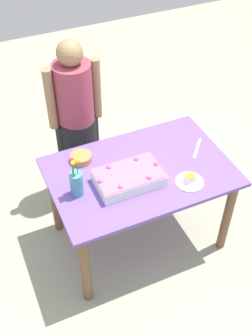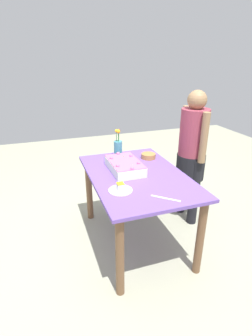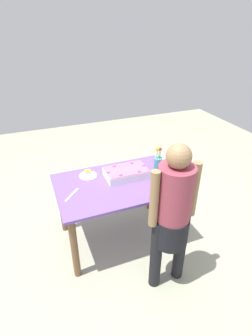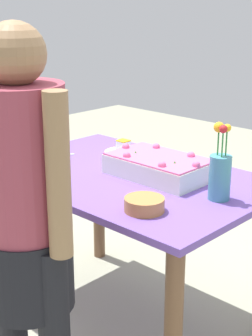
{
  "view_description": "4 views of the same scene",
  "coord_description": "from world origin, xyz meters",
  "px_view_note": "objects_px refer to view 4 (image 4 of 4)",
  "views": [
    {
      "loc": [
        -0.99,
        -1.97,
        2.87
      ],
      "look_at": [
        -0.13,
        -0.03,
        0.87
      ],
      "focal_mm": 45.0,
      "sensor_mm": 36.0,
      "label": 1
    },
    {
      "loc": [
        2.1,
        -0.83,
        1.8
      ],
      "look_at": [
        -0.14,
        -0.06,
        0.79
      ],
      "focal_mm": 28.0,
      "sensor_mm": 36.0,
      "label": 2
    },
    {
      "loc": [
        0.79,
        2.22,
        2.29
      ],
      "look_at": [
        -0.12,
        -0.06,
        0.89
      ],
      "focal_mm": 28.0,
      "sensor_mm": 36.0,
      "label": 3
    },
    {
      "loc": [
        -1.57,
        1.65,
        1.54
      ],
      "look_at": [
        0.0,
        0.0,
        0.8
      ],
      "focal_mm": 55.0,
      "sensor_mm": 36.0,
      "label": 4
    }
  ],
  "objects_px": {
    "fruit_bowl": "(144,204)",
    "sheet_cake": "(159,166)",
    "flower_vase": "(220,173)",
    "person_standing": "(25,217)",
    "cake_knife": "(52,155)",
    "serving_plate_with_slice": "(123,149)"
  },
  "relations": [
    {
      "from": "sheet_cake",
      "to": "cake_knife",
      "type": "height_order",
      "value": "sheet_cake"
    },
    {
      "from": "serving_plate_with_slice",
      "to": "fruit_bowl",
      "type": "height_order",
      "value": "serving_plate_with_slice"
    },
    {
      "from": "sheet_cake",
      "to": "cake_knife",
      "type": "relative_size",
      "value": 1.94
    },
    {
      "from": "fruit_bowl",
      "to": "person_standing",
      "type": "distance_m",
      "value": 0.48
    },
    {
      "from": "cake_knife",
      "to": "sheet_cake",
      "type": "bearing_deg",
      "value": -36.45
    },
    {
      "from": "cake_knife",
      "to": "fruit_bowl",
      "type": "relative_size",
      "value": 1.51
    },
    {
      "from": "flower_vase",
      "to": "person_standing",
      "type": "height_order",
      "value": "person_standing"
    },
    {
      "from": "sheet_cake",
      "to": "serving_plate_with_slice",
      "type": "distance_m",
      "value": 0.43
    },
    {
      "from": "flower_vase",
      "to": "fruit_bowl",
      "type": "xyz_separation_m",
      "value": [
        0.14,
        0.3,
        -0.08
      ]
    },
    {
      "from": "sheet_cake",
      "to": "flower_vase",
      "type": "bearing_deg",
      "value": 172.53
    },
    {
      "from": "serving_plate_with_slice",
      "to": "person_standing",
      "type": "distance_m",
      "value": 1.1
    },
    {
      "from": "serving_plate_with_slice",
      "to": "cake_knife",
      "type": "bearing_deg",
      "value": 50.71
    },
    {
      "from": "flower_vase",
      "to": "fruit_bowl",
      "type": "bearing_deg",
      "value": 65.94
    },
    {
      "from": "sheet_cake",
      "to": "person_standing",
      "type": "xyz_separation_m",
      "value": [
        -0.1,
        0.82,
        0.03
      ]
    },
    {
      "from": "fruit_bowl",
      "to": "sheet_cake",
      "type": "bearing_deg",
      "value": -57.25
    },
    {
      "from": "person_standing",
      "to": "serving_plate_with_slice",
      "type": "bearing_deg",
      "value": 26.66
    },
    {
      "from": "serving_plate_with_slice",
      "to": "person_standing",
      "type": "bearing_deg",
      "value": 116.66
    },
    {
      "from": "flower_vase",
      "to": "fruit_bowl",
      "type": "relative_size",
      "value": 2.03
    },
    {
      "from": "cake_knife",
      "to": "fruit_bowl",
      "type": "height_order",
      "value": "fruit_bowl"
    },
    {
      "from": "sheet_cake",
      "to": "flower_vase",
      "type": "distance_m",
      "value": 0.37
    },
    {
      "from": "serving_plate_with_slice",
      "to": "fruit_bowl",
      "type": "xyz_separation_m",
      "value": [
        -0.62,
        0.52,
        0.01
      ]
    },
    {
      "from": "flower_vase",
      "to": "serving_plate_with_slice",
      "type": "bearing_deg",
      "value": -16.07
    }
  ]
}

